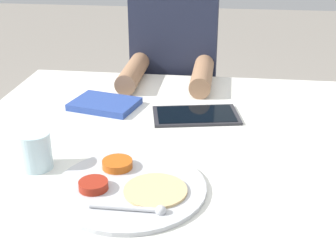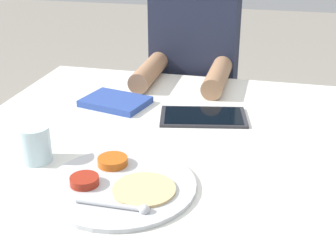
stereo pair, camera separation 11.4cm
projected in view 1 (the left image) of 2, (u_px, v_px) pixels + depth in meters
dining_table at (168, 252)px, 1.38m from camera, size 1.13×1.06×0.75m
thali_tray at (130, 186)px, 1.00m from camera, size 0.33×0.33×0.03m
red_notebook at (105, 104)px, 1.42m from camera, size 0.22×0.18×0.02m
tablet_device at (196, 115)px, 1.36m from camera, size 0.27×0.19×0.01m
person_diner at (174, 102)px, 1.89m from camera, size 0.32×0.48×1.23m
drinking_glass at (35, 151)px, 1.07m from camera, size 0.07×0.07×0.09m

